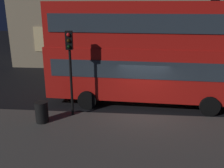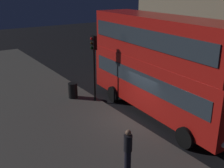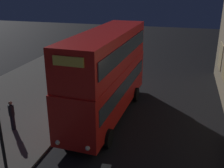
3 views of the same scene
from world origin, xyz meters
TOP-DOWN VIEW (x-y plane):
  - ground_plane at (0.00, 0.00)m, footprint 80.00×80.00m
  - sidewalk_slab at (0.00, -5.47)m, footprint 44.00×9.87m
  - double_decker_bus at (-0.06, 1.31)m, footprint 10.46×3.14m
  - traffic_light_near_kerb at (-3.48, -0.88)m, footprint 0.34×0.37m
  - pedestrian at (3.41, -3.41)m, footprint 0.33×0.33m
  - litter_bin at (-4.71, -1.79)m, footprint 0.60×0.60m

SIDE VIEW (x-z plane):
  - ground_plane at x=0.00m, z-range 0.00..0.00m
  - sidewalk_slab at x=0.00m, z-range 0.00..0.12m
  - litter_bin at x=-4.71m, z-range 0.12..1.11m
  - pedestrian at x=3.41m, z-range 0.16..1.96m
  - double_decker_bus at x=-0.06m, z-range 0.31..5.85m
  - traffic_light_near_kerb at x=-3.48m, z-range 1.02..5.15m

